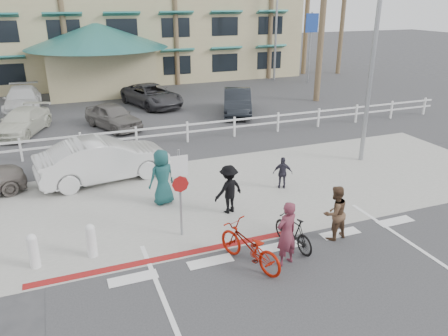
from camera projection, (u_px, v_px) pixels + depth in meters
name	position (u px, v px, depth m)	size (l,w,h in m)	color
ground	(290.00, 258.00, 11.45)	(140.00, 140.00, 0.00)	#333335
bike_path	(334.00, 305.00, 9.71)	(12.00, 16.00, 0.01)	#333335
sidewalk_plaza	(227.00, 192.00, 15.35)	(22.00, 7.00, 0.01)	gray
cross_street	(192.00, 156.00, 18.82)	(40.00, 5.00, 0.01)	#333335
parking_lot	(146.00, 108.00, 27.07)	(50.00, 16.00, 0.01)	#333335
curb_red	(167.00, 258.00, 11.47)	(7.00, 0.25, 0.02)	maroon
rail_fence	(189.00, 132.00, 20.55)	(29.40, 0.16, 1.00)	silver
building	(133.00, 7.00, 36.98)	(28.00, 16.00, 11.30)	tan
sign_post	(180.00, 189.00, 12.05)	(0.50, 0.10, 2.90)	gray
bollard_0	(91.00, 240.00, 11.38)	(0.26, 0.26, 0.95)	silver
bollard_1	(33.00, 251.00, 10.91)	(0.26, 0.26, 0.95)	silver
streetlight_0	(374.00, 50.00, 16.79)	(0.60, 2.00, 9.00)	gray
streetlight_1	(276.00, 20.00, 34.62)	(0.60, 2.00, 9.50)	gray
info_sign	(310.00, 47.00, 34.27)	(1.20, 0.16, 5.60)	navy
bike_red	(249.00, 246.00, 10.98)	(0.72, 2.07, 1.09)	#8F1003
rider_red	(286.00, 234.00, 10.92)	(0.63, 0.42, 1.74)	maroon
bike_black	(293.00, 232.00, 11.80)	(0.45, 1.59, 0.95)	black
rider_black	(335.00, 213.00, 12.14)	(0.78, 0.60, 1.60)	brown
pedestrian_a	(229.00, 189.00, 13.65)	(1.02, 0.59, 1.58)	black
pedestrian_child	(283.00, 173.00, 15.48)	(0.69, 0.29, 1.17)	#282532
pedestrian_b	(162.00, 177.00, 14.21)	(0.91, 0.59, 1.86)	#164243
car_white_sedan	(104.00, 160.00, 16.15)	(1.69, 4.84, 1.59)	silver
lot_car_1	(22.00, 122.00, 21.80)	(1.70, 4.18, 1.21)	beige
lot_car_2	(113.00, 116.00, 22.68)	(1.53, 3.81, 1.30)	#5F5B58
lot_car_3	(237.00, 102.00, 25.48)	(1.53, 4.39, 1.45)	black
lot_car_4	(23.00, 100.00, 26.02)	(2.01, 4.93, 1.43)	silver
lot_car_5	(152.00, 95.00, 27.39)	(2.26, 4.89, 1.36)	#333336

